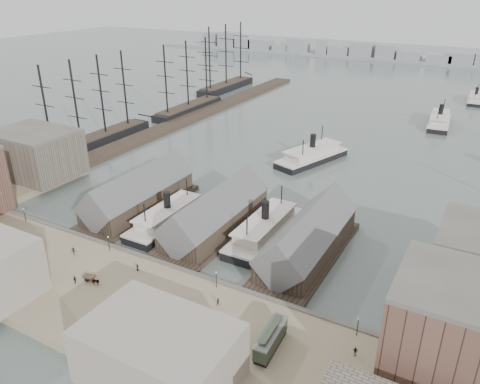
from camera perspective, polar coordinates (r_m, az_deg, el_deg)
The scene contains 35 objects.
ground at distance 113.56m, azimuth -7.49°, elevation -8.26°, with size 900.00×900.00×0.00m, color #515D59.
quay at distance 100.78m, azimuth -14.39°, elevation -12.98°, with size 180.00×30.00×2.00m, color gray.
seawall at distance 109.54m, azimuth -9.14°, elevation -9.01°, with size 180.00×1.20×2.30m, color #59544C.
west_wharf at distance 224.79m, azimuth -6.51°, elevation 8.79°, with size 10.00×220.00×1.60m, color #2D231C.
ferry_shed_west at distance 137.56m, azimuth -12.21°, elevation -0.30°, with size 14.00×42.00×12.60m.
ferry_shed_center at distance 123.22m, azimuth -2.98°, elevation -2.78°, with size 14.00×42.00×12.60m.
ferry_shed_east at distance 113.10m, azimuth 8.32°, elevation -5.71°, with size 14.00×42.00×12.60m.
warehouse_west_back at distance 167.55m, azimuth -23.62°, elevation 4.30°, with size 26.00×20.00×14.00m, color #60564C.
street_bldg_center at distance 79.54m, azimuth -9.78°, elevation -18.75°, with size 24.00×16.00×10.00m, color gray.
lamp_post_far_w at distance 136.62m, azimuth -24.83°, elevation -2.29°, with size 0.44×0.44×3.92m.
lamp_post_near_w at distance 115.45m, azimuth -15.73°, elevation -5.73°, with size 0.44×0.44×3.92m.
lamp_post_near_e at distance 98.95m, azimuth -2.92°, elevation -10.24°, with size 0.44×0.44×3.92m.
lamp_post_far_e at distance 89.74m, azimuth 14.19°, elevation -15.29°, with size 0.44×0.44×3.92m.
far_shore at distance 418.04m, azimuth 21.30°, elevation 15.05°, with size 500.00×40.00×15.72m.
ferry_docked_west at distance 128.43m, azimuth -8.75°, elevation -2.99°, with size 8.56×28.54×10.19m.
ferry_docked_east at distance 120.95m, azimuth 3.05°, elevation -4.47°, with size 9.14×30.45×10.88m.
ferry_open_near at distance 173.15m, azimuth 8.76°, elevation 4.48°, with size 18.98×32.48×11.12m.
ferry_open_mid at distance 233.84m, azimuth 23.12°, elevation 8.02°, with size 11.24×29.98×10.48m.
ferry_open_far at distance 288.64m, azimuth 26.75°, elevation 10.13°, with size 8.43×24.68×8.70m.
sailing_ship_near at distance 198.06m, azimuth -17.37°, elevation 6.18°, with size 8.44×58.15×34.70m.
sailing_ship_mid at distance 240.02m, azimuth -6.29°, elevation 10.23°, with size 8.43×48.70×34.65m.
sailing_ship_far at distance 289.72m, azimuth -1.68°, elevation 12.87°, with size 9.18×50.99×37.74m.
tram at distance 85.54m, azimuth 3.76°, elevation -17.49°, with size 3.32×10.57×3.71m.
horse_cart_left at distance 126.78m, azimuth -26.45°, elevation -5.65°, with size 4.68×1.53×1.69m.
horse_cart_center at distance 105.59m, azimuth -17.40°, elevation -10.26°, with size 5.01×2.33×1.64m.
horse_cart_right at distance 89.18m, azimuth -5.37°, elevation -16.41°, with size 4.82×2.90×1.58m.
pedestrian_0 at distance 131.82m, azimuth -26.77°, elevation -4.54°, with size 0.66×0.48×1.82m, color black.
pedestrian_1 at distance 127.15m, azimuth -26.72°, elevation -5.64°, with size 0.79×0.61×1.62m, color black.
pedestrian_2 at distance 117.33m, azimuth -19.63°, elevation -6.82°, with size 1.13×0.65×1.75m, color black.
pedestrian_3 at distance 107.02m, azimuth -19.47°, elevation -10.05°, with size 0.99×0.41×1.70m, color black.
pedestrian_4 at distance 107.52m, azimuth -12.40°, elevation -8.96°, with size 0.78×0.51×1.60m, color black.
pedestrian_5 at distance 95.50m, azimuth -14.48°, elevation -13.94°, with size 0.66×0.48×1.80m, color black.
pedestrian_6 at distance 95.35m, azimuth -2.66°, elevation -13.20°, with size 0.76×0.59×1.57m, color black.
pedestrian_7 at distance 81.49m, azimuth -2.91°, elevation -21.09°, with size 1.13×0.65×1.75m, color black.
pedestrian_8 at distance 87.05m, azimuth 13.86°, elevation -18.33°, with size 1.02×0.42×1.74m, color black.
Camera 1 is at (58.96, -75.45, 61.04)m, focal length 35.00 mm.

